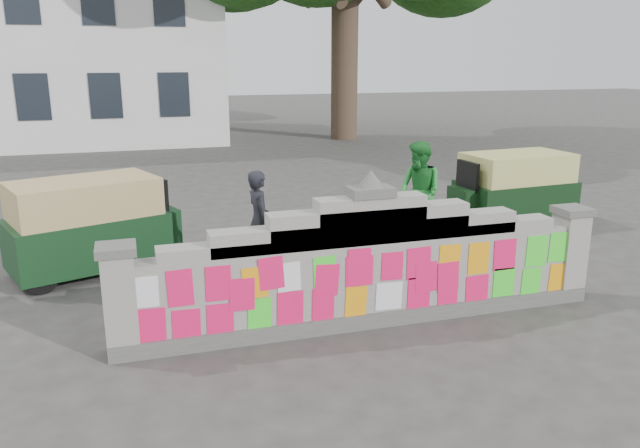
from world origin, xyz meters
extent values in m
plane|color=#383533|center=(0.00, 0.00, 0.00)|extent=(100.00, 100.00, 0.00)
cube|color=#4C4C49|center=(0.00, 0.00, 0.10)|extent=(6.40, 0.42, 0.20)
cube|color=gray|center=(0.00, 0.00, 0.60)|extent=(6.40, 0.32, 1.00)
cube|color=gray|center=(0.00, 0.00, 1.17)|extent=(5.20, 0.32, 0.14)
cube|color=gray|center=(0.00, 0.00, 1.24)|extent=(4.00, 0.32, 0.28)
cube|color=gray|center=(0.00, 0.00, 1.32)|extent=(2.60, 0.32, 0.44)
cube|color=gray|center=(0.00, 0.00, 1.39)|extent=(1.40, 0.32, 0.58)
cube|color=#4C4C49|center=(0.00, 0.00, 1.74)|extent=(0.55, 0.36, 0.12)
cone|color=#4C4C49|center=(0.00, 0.00, 1.90)|extent=(0.36, 0.36, 0.22)
cube|color=gray|center=(-3.02, 0.00, 0.62)|extent=(0.36, 0.40, 1.24)
cube|color=#4C4C49|center=(-3.02, 0.00, 1.28)|extent=(0.44, 0.44, 0.10)
cube|color=gray|center=(3.02, 0.00, 0.62)|extent=(0.36, 0.40, 1.24)
cube|color=#4C4C49|center=(3.02, 0.00, 1.28)|extent=(0.44, 0.44, 0.10)
cube|color=silver|center=(-7.00, 22.00, 4.00)|extent=(16.00, 10.00, 8.00)
cylinder|color=#38281E|center=(6.00, 18.00, 3.00)|extent=(1.10, 1.10, 6.00)
imported|color=black|center=(-1.02, 1.84, 0.44)|extent=(1.74, 0.79, 0.88)
imported|color=black|center=(-1.02, 1.84, 0.75)|extent=(0.42, 0.58, 1.49)
imported|color=#238130|center=(2.27, 3.22, 0.93)|extent=(0.89, 1.04, 1.86)
cube|color=black|center=(-3.52, 3.18, 0.53)|extent=(2.62, 1.98, 0.78)
cube|color=tan|center=(-3.52, 3.18, 1.21)|extent=(2.42, 1.87, 0.58)
cube|color=black|center=(-2.38, 3.59, 0.53)|extent=(0.69, 0.80, 0.68)
cube|color=black|center=(-2.38, 3.59, 1.11)|extent=(0.30, 0.66, 0.58)
cylinder|color=black|center=(-2.29, 3.62, 0.24)|extent=(0.50, 0.27, 0.48)
cylinder|color=black|center=(-4.15, 2.38, 0.24)|extent=(0.50, 0.27, 0.48)
cylinder|color=black|center=(-4.52, 3.38, 0.24)|extent=(0.50, 0.27, 0.48)
cube|color=black|center=(4.69, 3.75, 0.52)|extent=(2.36, 1.40, 0.76)
cube|color=tan|center=(4.69, 3.75, 1.18)|extent=(2.17, 1.34, 0.57)
cube|color=black|center=(3.51, 3.66, 0.52)|extent=(0.52, 0.70, 0.66)
cube|color=black|center=(3.51, 3.66, 1.09)|extent=(0.13, 0.67, 0.57)
cylinder|color=black|center=(3.42, 3.65, 0.24)|extent=(0.48, 0.15, 0.47)
cylinder|color=black|center=(5.50, 4.33, 0.24)|extent=(0.48, 0.15, 0.47)
cylinder|color=black|center=(5.58, 3.29, 0.24)|extent=(0.48, 0.15, 0.47)
camera|label=1|loc=(-2.81, -6.96, 3.34)|focal=35.00mm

